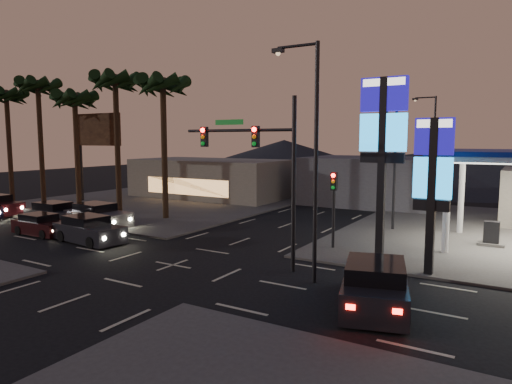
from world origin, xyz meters
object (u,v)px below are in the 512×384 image
Objects in this scene: traffic_signal_mast at (260,158)px; suv_station at (375,285)px; car_lane_a_mid at (41,225)px; car_lane_b_mid at (55,213)px; pylon_sign_tall at (383,133)px; car_lane_b_front at (98,216)px; pylon_sign_short at (433,172)px; car_lane_a_front at (89,230)px.

suv_station is at bearing -21.19° from traffic_signal_mast.
traffic_signal_mast is 1.94× the size of car_lane_a_mid.
suv_station is at bearing -10.50° from car_lane_b_mid.
pylon_sign_tall is 6.02m from traffic_signal_mast.
traffic_signal_mast is 1.66× the size of car_lane_b_mid.
car_lane_b_front is at bearing -177.84° from pylon_sign_tall.
pylon_sign_short is at bearing 78.81° from suv_station.
traffic_signal_mast reaches higher than car_lane_a_front.
car_lane_b_front is (-3.38, 3.49, 0.04)m from car_lane_a_front.
traffic_signal_mast is 12.25m from car_lane_a_front.
pylon_sign_tall is at bearing 104.37° from suv_station.
suv_station reaches higher than car_lane_a_front.
car_lane_a_front is 1.20× the size of car_lane_a_mid.
traffic_signal_mast is at bearing 158.81° from suv_station.
car_lane_b_mid is 25.25m from suv_station.
car_lane_b_front is at bearing 166.08° from suv_station.
pylon_sign_short is 22.34m from car_lane_b_front.
traffic_signal_mast is at bearing -10.67° from car_lane_b_front.
car_lane_a_mid is (-15.78, -0.84, -4.61)m from traffic_signal_mast.
car_lane_b_mid is (-3.81, -0.60, -0.05)m from car_lane_b_front.
car_lane_a_mid is 0.86× the size of car_lane_b_mid.
pylon_sign_tall is at bearing 158.20° from pylon_sign_short.
traffic_signal_mast reaches higher than car_lane_b_mid.
traffic_signal_mast is 1.54× the size of car_lane_b_front.
traffic_signal_mast is at bearing -6.68° from car_lane_b_mid.
pylon_sign_short reaches higher than car_lane_b_front.
pylon_sign_tall reaches higher than car_lane_a_front.
car_lane_a_mid is 22.10m from suv_station.
pylon_sign_tall is at bearing 2.16° from car_lane_b_front.
car_lane_a_front is at bearing 174.44° from suv_station.
car_lane_b_mid is 0.86× the size of suv_station.
traffic_signal_mast is at bearing 3.05° from car_lane_a_mid.
pylon_sign_short is 23.61m from car_lane_a_mid.
pylon_sign_tall is 8.30m from suv_station.
traffic_signal_mast is at bearing -143.48° from pylon_sign_tall.
car_lane_a_front is at bearing 1.64° from car_lane_a_mid.
pylon_sign_short is at bearing -21.80° from pylon_sign_tall.
pylon_sign_tall reaches higher than car_lane_b_mid.
suv_station is (-0.98, -4.94, -3.85)m from pylon_sign_short.
car_lane_a_mid is (-23.02, -3.35, -4.04)m from pylon_sign_short.
car_lane_a_front is at bearing -21.86° from car_lane_b_mid.
pylon_sign_short is 1.41× the size of car_lane_a_front.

